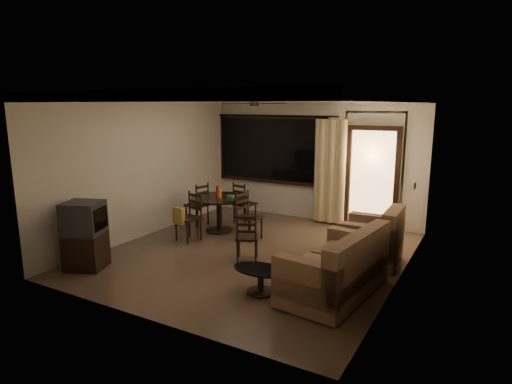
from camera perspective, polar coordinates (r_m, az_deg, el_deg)
The scene contains 12 objects.
ground at distance 7.78m, azimuth -0.20°, elevation -8.18°, with size 5.50×5.50×0.00m, color #7F6651.
room_shell at distance 8.72m, azimuth 9.03°, elevation 6.17°, with size 5.50×6.70×5.50m.
dining_table at distance 8.99m, azimuth -4.92°, elevation -1.64°, with size 1.18×1.18×0.96m.
dining_chair_west at distance 9.59m, azimuth -7.82°, elevation -2.71°, with size 0.49×0.49×0.95m.
dining_chair_east at distance 8.50m, azimuth -0.94°, elevation -4.45°, with size 0.49×0.49×0.95m.
dining_chair_south at distance 8.50m, azimuth -9.05°, elevation -4.44°, with size 0.49×0.54×0.95m.
dining_chair_north at distance 9.61m, azimuth -1.54°, elevation -2.57°, with size 0.49×0.49×0.95m.
tv_cabinet at distance 7.48m, azimuth -21.83°, elevation -5.37°, with size 0.73×0.70×1.11m.
sofa at distance 6.13m, azimuth 10.90°, elevation -10.23°, with size 1.13×1.85×0.93m.
armchair at distance 7.51m, azimuth 15.49°, elevation -6.23°, with size 0.96×0.96×0.94m.
coffee_table at distance 6.16m, azimuth 0.63°, elevation -11.23°, with size 0.83×0.50×0.36m.
side_chair at distance 7.37m, azimuth -1.20°, elevation -7.22°, with size 0.51×0.51×0.86m.
Camera 1 is at (3.62, -6.37, 2.63)m, focal length 30.00 mm.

